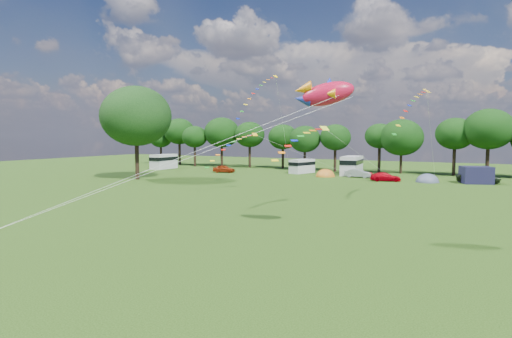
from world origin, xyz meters
The scene contains 18 objects.
ground_plane centered at (0.00, 0.00, 0.00)m, with size 180.00×180.00×0.00m, color black.
tree_line centered at (5.30, 54.99, 6.35)m, with size 102.98×10.98×10.27m.
big_tree centered at (-30.00, 28.00, 9.02)m, with size 10.00×10.00×13.28m.
car_a centered at (-25.04, 43.32, 0.63)m, with size 1.49×3.79×1.26m, color maroon.
car_b centered at (-2.72, 45.46, 0.64)m, with size 1.37×3.65×1.29m, color gray.
car_c centered at (1.89, 42.23, 0.59)m, with size 1.66×3.96×1.19m, color #BA000E.
car_d centered at (13.20, 45.77, 0.74)m, with size 2.47×5.46×1.49m, color black.
campervan_a centered at (-39.42, 44.88, 1.47)m, with size 2.52×5.65×2.74m.
campervan_b centered at (-12.95, 48.50, 1.24)m, with size 3.25×5.08×2.31m.
campervan_c centered at (-4.75, 49.23, 1.60)m, with size 3.05×6.26×2.98m.
tent_orange centered at (-7.54, 44.61, 0.02)m, with size 2.96×3.25×2.32m.
tent_greyblue centered at (7.16, 43.61, 0.02)m, with size 3.08×3.37×2.29m.
awning_navy centered at (12.95, 44.99, 1.12)m, with size 3.57×2.90×2.23m, color #191735.
fish_kite centered at (5.18, 6.78, 8.77)m, with size 3.88×2.00×2.03m.
streamer_kite_a centered at (-11.29, 30.18, 11.99)m, with size 3.20×5.54×5.73m.
streamer_kite_b centered at (-10.23, 22.33, 5.31)m, with size 4.22×4.66×3.78m.
streamer_kite_c centered at (0.87, 14.84, 6.14)m, with size 3.21×5.05×2.83m.
streamer_kite_d centered at (8.02, 23.22, 9.13)m, with size 2.60×5.18×4.31m.
Camera 1 is at (13.77, -17.76, 6.31)m, focal length 30.00 mm.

